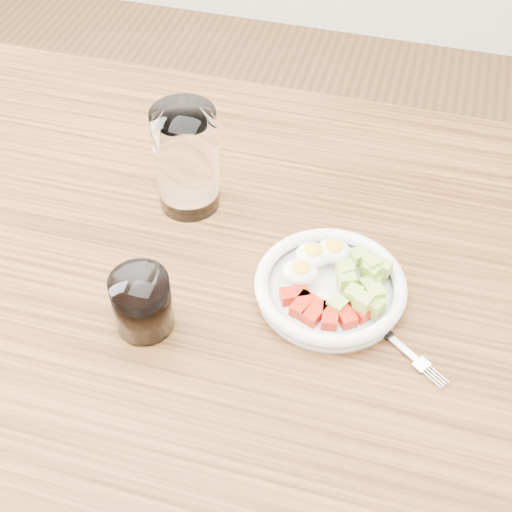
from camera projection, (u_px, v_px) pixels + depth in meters
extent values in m
plane|color=brown|center=(259.00, 509.00, 1.55)|extent=(4.00, 4.00, 0.00)
cube|color=brown|center=(27.00, 223.00, 1.63)|extent=(0.07, 0.07, 0.73)
cube|color=brown|center=(261.00, 287.00, 1.00)|extent=(1.50, 0.90, 0.04)
cylinder|color=white|center=(330.00, 292.00, 0.96)|extent=(0.20, 0.20, 0.01)
torus|color=white|center=(331.00, 285.00, 0.94)|extent=(0.20, 0.20, 0.02)
cube|color=red|center=(295.00, 295.00, 0.93)|extent=(0.04, 0.04, 0.02)
cube|color=red|center=(303.00, 305.00, 0.92)|extent=(0.03, 0.04, 0.02)
cube|color=red|center=(315.00, 312.00, 0.91)|extent=(0.03, 0.04, 0.02)
cube|color=red|center=(330.00, 316.00, 0.91)|extent=(0.03, 0.04, 0.02)
cube|color=red|center=(345.00, 314.00, 0.91)|extent=(0.04, 0.04, 0.02)
cube|color=red|center=(358.00, 309.00, 0.92)|extent=(0.04, 0.04, 0.02)
ellipsoid|color=white|center=(313.00, 255.00, 0.97)|extent=(0.05, 0.04, 0.03)
ellipsoid|color=yellow|center=(314.00, 250.00, 0.96)|extent=(0.03, 0.03, 0.01)
ellipsoid|color=white|center=(333.00, 251.00, 0.97)|extent=(0.05, 0.04, 0.03)
ellipsoid|color=yellow|center=(334.00, 246.00, 0.96)|extent=(0.03, 0.03, 0.01)
ellipsoid|color=white|center=(300.00, 272.00, 0.95)|extent=(0.05, 0.04, 0.03)
ellipsoid|color=yellow|center=(301.00, 267.00, 0.94)|extent=(0.03, 0.03, 0.01)
cube|color=#B4CF4F|center=(373.00, 271.00, 0.95)|extent=(0.03, 0.03, 0.02)
cube|color=#B4CF4F|center=(347.00, 280.00, 0.93)|extent=(0.03, 0.03, 0.02)
cube|color=#B4CF4F|center=(380.00, 270.00, 0.95)|extent=(0.03, 0.03, 0.02)
cube|color=#B4CF4F|center=(377.00, 268.00, 0.95)|extent=(0.02, 0.02, 0.02)
cube|color=#B4CF4F|center=(375.00, 294.00, 0.92)|extent=(0.03, 0.03, 0.02)
cube|color=#B4CF4F|center=(358.00, 256.00, 0.96)|extent=(0.03, 0.03, 0.02)
cube|color=#B4CF4F|center=(353.00, 294.00, 0.92)|extent=(0.02, 0.02, 0.02)
cube|color=#B4CF4F|center=(337.00, 306.00, 0.92)|extent=(0.03, 0.03, 0.02)
cube|color=#B4CF4F|center=(345.00, 279.00, 0.95)|extent=(0.02, 0.02, 0.02)
cube|color=#B4CF4F|center=(384.00, 267.00, 0.94)|extent=(0.02, 0.02, 0.02)
cube|color=#B4CF4F|center=(371.00, 269.00, 0.95)|extent=(0.02, 0.02, 0.02)
cube|color=#B4CF4F|center=(374.00, 265.00, 0.97)|extent=(0.02, 0.02, 0.02)
cube|color=#B4CF4F|center=(372.00, 264.00, 0.95)|extent=(0.03, 0.03, 0.02)
cube|color=#B4CF4F|center=(345.00, 270.00, 0.94)|extent=(0.03, 0.03, 0.02)
cube|color=#B4CF4F|center=(367.00, 285.00, 0.94)|extent=(0.02, 0.02, 0.02)
cube|color=#B4CF4F|center=(363.00, 302.00, 0.90)|extent=(0.03, 0.03, 0.02)
cube|color=#B4CF4F|center=(376.00, 278.00, 0.95)|extent=(0.03, 0.03, 0.02)
cube|color=#B4CF4F|center=(379.00, 268.00, 0.96)|extent=(0.02, 0.02, 0.02)
cube|color=#B4CF4F|center=(374.00, 306.00, 0.91)|extent=(0.03, 0.03, 0.02)
cube|color=black|center=(367.00, 317.00, 0.93)|extent=(0.08, 0.06, 0.01)
cube|color=silver|center=(405.00, 350.00, 0.89)|extent=(0.04, 0.04, 0.00)
cube|color=silver|center=(422.00, 365.00, 0.88)|extent=(0.02, 0.03, 0.00)
cylinder|color=silver|center=(432.00, 380.00, 0.86)|extent=(0.03, 0.02, 0.00)
cylinder|color=silver|center=(435.00, 378.00, 0.87)|extent=(0.03, 0.02, 0.00)
cylinder|color=silver|center=(437.00, 376.00, 0.87)|extent=(0.03, 0.02, 0.00)
cylinder|color=silver|center=(439.00, 374.00, 0.87)|extent=(0.03, 0.02, 0.00)
cylinder|color=white|center=(186.00, 160.00, 1.02)|extent=(0.09, 0.09, 0.16)
cylinder|color=white|center=(142.00, 303.00, 0.90)|extent=(0.08, 0.08, 0.09)
cylinder|color=black|center=(142.00, 304.00, 0.90)|extent=(0.07, 0.07, 0.07)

